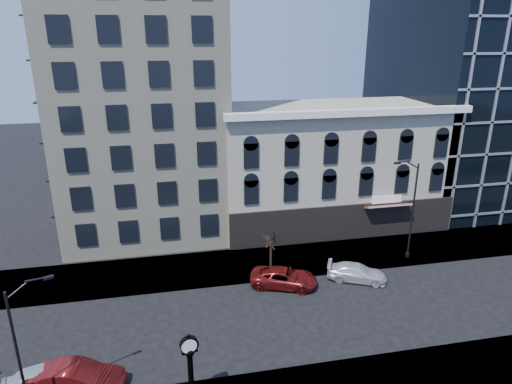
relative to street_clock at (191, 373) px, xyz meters
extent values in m
plane|color=black|center=(3.65, 6.65, -2.11)|extent=(160.00, 160.00, 0.00)
cube|color=#9B978D|center=(3.65, 14.65, -2.05)|extent=(160.00, 6.00, 0.12)
cube|color=beige|center=(-2.35, 25.65, 16.89)|extent=(15.00, 15.00, 38.00)
cube|color=#AAA48C|center=(15.65, 22.65, 3.89)|extent=(22.00, 10.00, 12.00)
cube|color=white|center=(15.65, 17.45, 10.09)|extent=(22.60, 0.80, 0.60)
cube|color=black|center=(15.65, 17.60, -0.31)|extent=(22.00, 0.30, 3.60)
cube|color=maroon|center=(19.65, 17.05, 1.29)|extent=(4.50, 1.18, 0.55)
cube|color=black|center=(35.65, 27.65, 11.89)|extent=(20.00, 20.00, 28.00)
cylinder|color=black|center=(0.00, 0.00, -0.08)|extent=(0.29, 0.29, 2.63)
sphere|color=black|center=(0.00, 0.00, 1.32)|extent=(0.51, 0.51, 0.51)
cube|color=black|center=(0.00, 0.00, 1.41)|extent=(0.84, 0.35, 0.23)
cylinder|color=black|center=(0.00, 0.00, 1.78)|extent=(0.98, 0.47, 0.94)
cylinder|color=white|center=(0.00, -0.15, 1.78)|extent=(0.79, 0.17, 0.80)
cylinder|color=white|center=(0.00, 0.15, 1.78)|extent=(0.79, 0.17, 0.80)
sphere|color=black|center=(0.00, 0.00, 2.32)|extent=(0.18, 0.18, 0.18)
cylinder|color=black|center=(-8.18, 0.65, 1.74)|extent=(0.14, 0.14, 7.46)
cube|color=black|center=(-6.66, 1.29, 5.60)|extent=(0.51, 0.36, 0.12)
cylinder|color=black|center=(19.75, 13.05, 2.27)|extent=(0.16, 0.16, 8.51)
cylinder|color=black|center=(19.75, 13.05, -1.79)|extent=(0.36, 0.36, 0.40)
cube|color=black|center=(17.87, 13.08, 6.67)|extent=(0.55, 0.23, 0.14)
cylinder|color=black|center=(7.56, 13.76, -0.84)|extent=(0.20, 0.20, 2.30)
imported|color=silver|center=(-8.13, 3.07, -1.44)|extent=(4.24, 2.61, 1.35)
imported|color=maroon|center=(-6.06, 2.37, -1.29)|extent=(5.21, 2.79, 1.63)
imported|color=maroon|center=(7.88, 10.72, -1.39)|extent=(5.70, 4.06, 1.44)
imported|color=silver|center=(13.83, 10.39, -1.43)|extent=(5.04, 3.68, 1.36)
camera|label=1|loc=(-0.54, -19.45, 16.75)|focal=32.00mm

